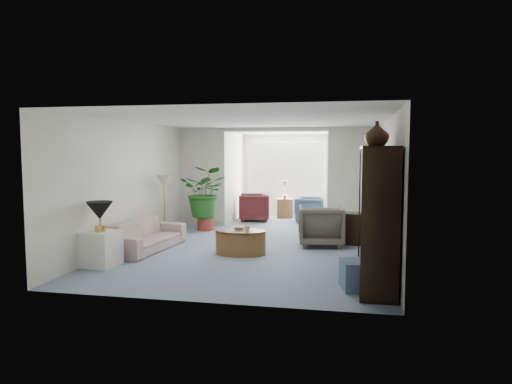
% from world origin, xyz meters
% --- Properties ---
extents(floor, '(6.00, 6.00, 0.00)m').
position_xyz_m(floor, '(0.00, 0.00, 0.00)').
color(floor, gray).
rests_on(floor, ground).
extents(sunroom_floor, '(2.60, 2.60, 0.00)m').
position_xyz_m(sunroom_floor, '(0.00, 4.10, 0.00)').
color(sunroom_floor, gray).
rests_on(sunroom_floor, ground).
extents(back_pier_left, '(1.20, 0.12, 2.50)m').
position_xyz_m(back_pier_left, '(-1.90, 3.00, 1.25)').
color(back_pier_left, white).
rests_on(back_pier_left, ground).
extents(back_pier_right, '(1.20, 0.12, 2.50)m').
position_xyz_m(back_pier_right, '(1.90, 3.00, 1.25)').
color(back_pier_right, white).
rests_on(back_pier_right, ground).
extents(back_header, '(2.60, 0.12, 0.10)m').
position_xyz_m(back_header, '(0.00, 3.00, 2.45)').
color(back_header, white).
rests_on(back_header, back_pier_left).
extents(window_pane, '(2.20, 0.02, 1.50)m').
position_xyz_m(window_pane, '(0.00, 5.18, 1.40)').
color(window_pane, white).
extents(window_blinds, '(2.20, 0.02, 1.50)m').
position_xyz_m(window_blinds, '(0.00, 5.15, 1.40)').
color(window_blinds, white).
extents(framed_picture, '(0.04, 0.50, 0.40)m').
position_xyz_m(framed_picture, '(2.46, -0.10, 1.70)').
color(framed_picture, '#C2B39B').
extents(sofa, '(0.96, 2.05, 0.58)m').
position_xyz_m(sofa, '(-2.03, -0.17, 0.29)').
color(sofa, beige).
rests_on(sofa, ground).
extents(end_table, '(0.58, 0.58, 0.59)m').
position_xyz_m(end_table, '(-2.23, -1.52, 0.29)').
color(end_table, white).
rests_on(end_table, ground).
extents(table_lamp, '(0.44, 0.44, 0.30)m').
position_xyz_m(table_lamp, '(-2.23, -1.52, 0.94)').
color(table_lamp, black).
rests_on(table_lamp, end_table).
extents(floor_lamp, '(0.36, 0.36, 0.28)m').
position_xyz_m(floor_lamp, '(-2.21, 1.20, 1.25)').
color(floor_lamp, beige).
rests_on(floor_lamp, ground).
extents(coffee_table, '(1.02, 1.02, 0.45)m').
position_xyz_m(coffee_table, '(-0.14, -0.17, 0.23)').
color(coffee_table, brown).
rests_on(coffee_table, ground).
extents(coffee_bowl, '(0.25, 0.25, 0.06)m').
position_xyz_m(coffee_bowl, '(-0.19, -0.07, 0.48)').
color(coffee_bowl, white).
rests_on(coffee_bowl, coffee_table).
extents(coffee_cup, '(0.12, 0.12, 0.10)m').
position_xyz_m(coffee_cup, '(0.01, -0.27, 0.50)').
color(coffee_cup, beige).
rests_on(coffee_cup, coffee_table).
extents(wingback_chair, '(0.99, 1.01, 0.82)m').
position_xyz_m(wingback_chair, '(1.28, 0.92, 0.41)').
color(wingback_chair, '#5E564A').
rests_on(wingback_chair, ground).
extents(side_table_dark, '(0.61, 0.53, 0.64)m').
position_xyz_m(side_table_dark, '(1.98, 1.22, 0.32)').
color(side_table_dark, black).
rests_on(side_table_dark, ground).
extents(entertainment_cabinet, '(0.48, 1.79, 1.99)m').
position_xyz_m(entertainment_cabinet, '(2.23, -1.75, 1.00)').
color(entertainment_cabinet, black).
rests_on(entertainment_cabinet, ground).
extents(cabinet_urn, '(0.36, 0.36, 0.38)m').
position_xyz_m(cabinet_urn, '(2.23, -1.25, 2.18)').
color(cabinet_urn, '#311D10').
rests_on(cabinet_urn, entertainment_cabinet).
extents(ottoman, '(0.59, 0.59, 0.40)m').
position_xyz_m(ottoman, '(2.00, -2.00, 0.20)').
color(ottoman, slate).
rests_on(ottoman, ground).
extents(plant_pot, '(0.40, 0.40, 0.32)m').
position_xyz_m(plant_pot, '(-1.58, 2.24, 0.16)').
color(plant_pot, maroon).
rests_on(plant_pot, ground).
extents(house_plant, '(1.11, 0.96, 1.23)m').
position_xyz_m(house_plant, '(-1.58, 2.24, 0.94)').
color(house_plant, '#255D20').
rests_on(house_plant, plant_pot).
extents(sunroom_chair_blue, '(0.86, 0.84, 0.69)m').
position_xyz_m(sunroom_chair_blue, '(0.76, 3.99, 0.34)').
color(sunroom_chair_blue, slate).
rests_on(sunroom_chair_blue, ground).
extents(sunroom_chair_maroon, '(0.94, 0.92, 0.75)m').
position_xyz_m(sunroom_chair_maroon, '(-0.74, 3.99, 0.37)').
color(sunroom_chair_maroon, '#581E21').
rests_on(sunroom_chair_maroon, ground).
extents(sunroom_table, '(0.50, 0.42, 0.55)m').
position_xyz_m(sunroom_table, '(0.01, 4.74, 0.27)').
color(sunroom_table, brown).
rests_on(sunroom_table, ground).
extents(shelf_clutter, '(0.30, 1.15, 1.06)m').
position_xyz_m(shelf_clutter, '(2.18, -1.67, 1.24)').
color(shelf_clutter, '#5E5C59').
rests_on(shelf_clutter, entertainment_cabinet).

